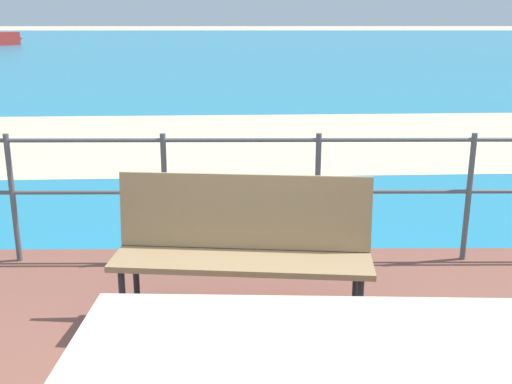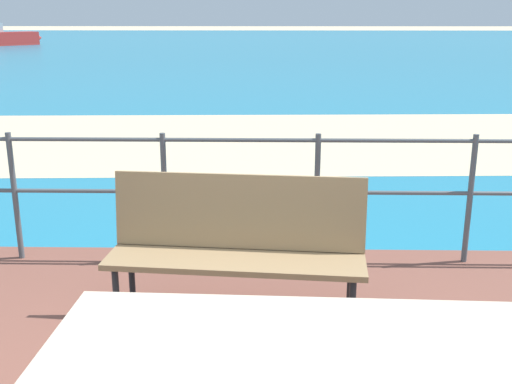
% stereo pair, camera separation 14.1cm
% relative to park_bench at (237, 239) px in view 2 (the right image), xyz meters
% --- Properties ---
extents(sea_water, '(90.00, 90.00, 0.01)m').
position_rel_park_bench_xyz_m(sea_water, '(-0.03, 38.69, -0.62)').
color(sea_water, teal).
rests_on(sea_water, ground).
extents(beach_strip, '(54.16, 7.19, 0.01)m').
position_rel_park_bench_xyz_m(beach_strip, '(-0.03, 6.30, -0.62)').
color(beach_strip, beige).
rests_on(beach_strip, ground).
extents(park_bench, '(1.58, 0.56, 0.95)m').
position_rel_park_bench_xyz_m(park_bench, '(0.00, 0.00, 0.00)').
color(park_bench, '#8C704C').
rests_on(park_bench, patio_paving).
extents(railing_fence, '(5.94, 0.04, 1.02)m').
position_rel_park_bench_xyz_m(railing_fence, '(-0.03, 1.06, 0.07)').
color(railing_fence, '#4C5156').
rests_on(railing_fence, patio_paving).
extents(boat_near, '(4.64, 4.84, 1.47)m').
position_rel_park_bench_xyz_m(boat_near, '(-17.94, 38.30, -0.12)').
color(boat_near, red).
rests_on(boat_near, sea_water).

